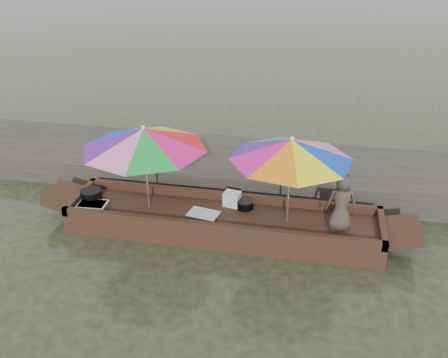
% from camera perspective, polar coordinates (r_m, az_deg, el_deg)
% --- Properties ---
extents(water, '(80.00, 80.00, 0.00)m').
position_cam_1_polar(water, '(8.87, -0.13, -6.07)').
color(water, black).
rests_on(water, ground).
extents(dock, '(22.00, 2.20, 0.50)m').
position_cam_1_polar(dock, '(10.65, 2.27, 1.33)').
color(dock, '#2D2B26').
rests_on(dock, ground).
extents(boat_hull, '(5.43, 1.20, 0.35)m').
position_cam_1_polar(boat_hull, '(8.78, -0.13, -5.11)').
color(boat_hull, '#3D2417').
rests_on(boat_hull, water).
extents(cooking_pot, '(0.38, 0.38, 0.20)m').
position_cam_1_polar(cooking_pot, '(9.42, -14.94, -1.81)').
color(cooking_pot, black).
rests_on(cooking_pot, boat_hull).
extents(tray_crayfish, '(0.54, 0.39, 0.09)m').
position_cam_1_polar(tray_crayfish, '(9.18, -14.81, -2.96)').
color(tray_crayfish, silver).
rests_on(tray_crayfish, boat_hull).
extents(tray_scallop, '(0.58, 0.45, 0.06)m').
position_cam_1_polar(tray_scallop, '(8.64, -2.37, -4.12)').
color(tray_scallop, silver).
rests_on(tray_scallop, boat_hull).
extents(charcoal_grill, '(0.30, 0.30, 0.14)m').
position_cam_1_polar(charcoal_grill, '(8.87, 2.41, -2.93)').
color(charcoal_grill, black).
rests_on(charcoal_grill, boat_hull).
extents(supply_bag, '(0.32, 0.27, 0.26)m').
position_cam_1_polar(supply_bag, '(8.92, 0.93, -2.29)').
color(supply_bag, silver).
rests_on(supply_bag, boat_hull).
extents(vendor, '(0.52, 0.37, 1.00)m').
position_cam_1_polar(vendor, '(8.28, 13.30, -2.61)').
color(vendor, '#413831').
rests_on(vendor, boat_hull).
extents(umbrella_bow, '(2.30, 2.30, 1.55)m').
position_cam_1_polar(umbrella_bow, '(8.67, -8.88, 1.25)').
color(umbrella_bow, red).
rests_on(umbrella_bow, boat_hull).
extents(umbrella_stern, '(2.33, 2.33, 1.55)m').
position_cam_1_polar(umbrella_stern, '(8.19, 7.48, -0.22)').
color(umbrella_stern, pink).
rests_on(umbrella_stern, boat_hull).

